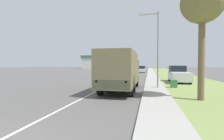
{
  "coord_description": "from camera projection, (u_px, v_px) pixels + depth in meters",
  "views": [
    {
      "loc": [
        4.03,
        -2.68,
        2.1
      ],
      "look_at": [
        0.73,
        12.75,
        1.59
      ],
      "focal_mm": 28.0,
      "sensor_mm": 36.0,
      "label": 1
    }
  ],
  "objects": [
    {
      "name": "car_fourth_ahead",
      "position": [
        143.0,
        69.0,
        57.19
      ],
      "size": [
        1.87,
        4.89,
        1.48
      ],
      "color": "silver",
      "rests_on": "ground"
    },
    {
      "name": "car_second_ahead",
      "position": [
        121.0,
        72.0,
        35.23
      ],
      "size": [
        1.79,
        4.04,
        1.37
      ],
      "color": "black",
      "rests_on": "ground"
    },
    {
      "name": "car_third_ahead",
      "position": [
        142.0,
        69.0,
        45.82
      ],
      "size": [
        1.79,
        4.7,
        1.71
      ],
      "color": "silver",
      "rests_on": "ground"
    },
    {
      "name": "utility_box",
      "position": [
        174.0,
        84.0,
        15.66
      ],
      "size": [
        0.55,
        0.45,
        0.7
      ],
      "color": "#3D7042",
      "rests_on": "grass_strip_right"
    },
    {
      "name": "sidewalk_right",
      "position": [
        151.0,
        73.0,
        41.68
      ],
      "size": [
        1.8,
        120.0,
        0.12
      ],
      "color": "#9E9B93",
      "rests_on": "ground"
    },
    {
      "name": "tree_near_right",
      "position": [
        202.0,
        4.0,
        9.97
      ],
      "size": [
        2.44,
        2.44,
        6.86
      ],
      "color": "brown",
      "rests_on": "grass_strip_right"
    },
    {
      "name": "lamp_post",
      "position": [
        155.0,
        42.0,
        14.75
      ],
      "size": [
        1.69,
        0.24,
        6.42
      ],
      "color": "gray",
      "rests_on": "sidewalk_right"
    },
    {
      "name": "building_distant",
      "position": [
        104.0,
        62.0,
        84.31
      ],
      "size": [
        19.31,
        11.57,
        6.22
      ],
      "color": "beige",
      "rests_on": "ground"
    },
    {
      "name": "ground_plane",
      "position": [
        132.0,
        73.0,
        42.62
      ],
      "size": [
        180.0,
        180.0,
        0.0
      ],
      "primitive_type": "plane",
      "color": "#565451"
    },
    {
      "name": "pickup_truck",
      "position": [
        179.0,
        75.0,
        20.57
      ],
      "size": [
        1.97,
        5.05,
        1.93
      ],
      "color": "silver",
      "rests_on": "grass_strip_right"
    },
    {
      "name": "grass_strip_right",
      "position": [
        170.0,
        73.0,
        40.77
      ],
      "size": [
        7.0,
        120.0,
        0.02
      ],
      "color": "olive",
      "rests_on": "ground"
    },
    {
      "name": "car_nearest_ahead",
      "position": [
        109.0,
        74.0,
        25.33
      ],
      "size": [
        1.77,
        3.91,
        1.69
      ],
      "color": "maroon",
      "rests_on": "ground"
    },
    {
      "name": "lane_centre_stripe",
      "position": [
        132.0,
        73.0,
        42.62
      ],
      "size": [
        0.12,
        120.0,
        0.0
      ],
      "color": "silver",
      "rests_on": "ground"
    },
    {
      "name": "military_truck",
      "position": [
        121.0,
        70.0,
        13.83
      ],
      "size": [
        2.37,
        7.83,
        3.04
      ],
      "color": "#545B3D",
      "rests_on": "ground"
    },
    {
      "name": "car_farthest_ahead",
      "position": [
        135.0,
        68.0,
        70.15
      ],
      "size": [
        1.76,
        4.28,
        1.53
      ],
      "color": "maroon",
      "rests_on": "ground"
    }
  ]
}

